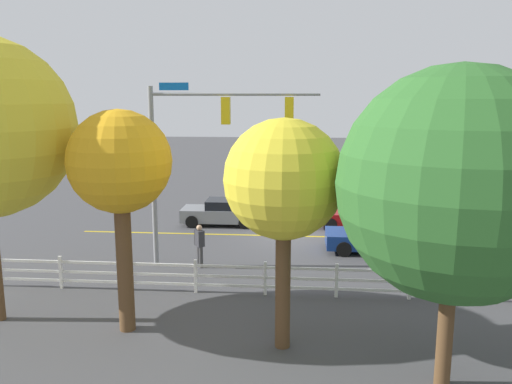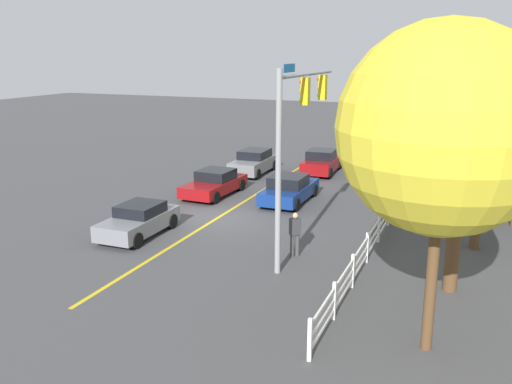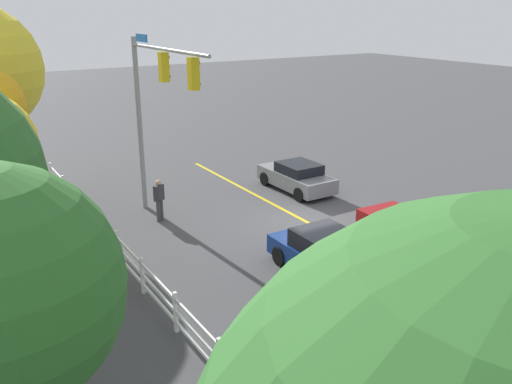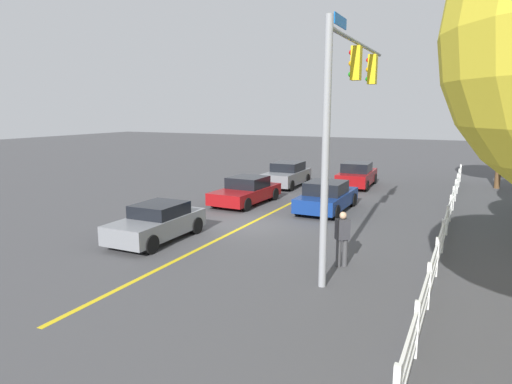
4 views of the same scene
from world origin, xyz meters
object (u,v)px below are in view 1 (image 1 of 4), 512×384
(pedestrian, at_px, (200,244))
(tree_5, at_px, (284,181))
(car_1, at_px, (377,236))
(car_4, at_px, (221,212))
(tree_0, at_px, (456,185))
(car_2, at_px, (477,215))
(tree_2, at_px, (120,165))
(car_3, at_px, (361,215))

(pedestrian, bearing_deg, tree_5, 83.11)
(car_1, bearing_deg, tree_5, -112.61)
(car_4, height_order, tree_0, tree_0)
(car_2, bearing_deg, tree_0, 68.37)
(car_1, xyz_separation_m, car_2, (-5.55, -4.26, 0.05))
(car_4, bearing_deg, tree_5, 105.03)
(tree_0, distance_m, tree_2, 8.46)
(car_3, bearing_deg, car_2, -176.65)
(car_4, relative_size, tree_0, 0.55)
(pedestrian, bearing_deg, car_4, -124.22)
(car_2, relative_size, tree_5, 0.70)
(car_1, xyz_separation_m, car_3, (0.18, -4.15, -0.03))
(car_2, relative_size, car_4, 1.07)
(car_2, relative_size, tree_0, 0.59)
(car_3, height_order, tree_0, tree_0)
(pedestrian, distance_m, tree_0, 11.22)
(car_4, bearing_deg, car_1, 150.39)
(car_2, distance_m, car_3, 5.73)
(tree_2, relative_size, tree_5, 1.03)
(car_1, distance_m, car_3, 4.15)
(car_1, height_order, pedestrian, pedestrian)
(tree_2, bearing_deg, car_2, -137.60)
(tree_2, bearing_deg, pedestrian, -100.29)
(pedestrian, relative_size, tree_0, 0.23)
(pedestrian, bearing_deg, tree_2, 43.93)
(tree_2, bearing_deg, tree_0, 164.87)
(tree_0, bearing_deg, car_4, -63.22)
(car_3, height_order, tree_5, tree_5)
(tree_0, height_order, tree_2, tree_0)
(car_2, xyz_separation_m, tree_2, (13.71, 12.52, 4.02))
(car_1, xyz_separation_m, tree_5, (3.72, 8.89, 3.80))
(car_1, distance_m, pedestrian, 7.64)
(car_4, bearing_deg, pedestrian, 91.03)
(car_2, xyz_separation_m, car_3, (5.73, 0.12, -0.08))
(car_3, distance_m, pedestrian, 9.76)
(car_4, distance_m, tree_2, 13.02)
(car_1, xyz_separation_m, pedestrian, (7.15, 2.68, 0.26))
(car_4, bearing_deg, tree_0, 116.25)
(car_3, xyz_separation_m, tree_5, (3.54, 13.04, 3.83))
(car_2, xyz_separation_m, tree_5, (9.27, 13.15, 3.75))
(car_3, bearing_deg, pedestrian, 46.58)
(tree_2, bearing_deg, car_3, -122.77)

